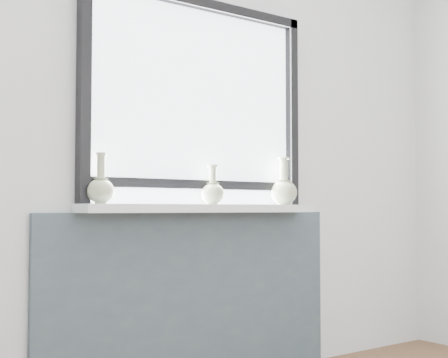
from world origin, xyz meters
TOP-DOWN VIEW (x-y plane):
  - back_wall at (0.00, 1.81)m, footprint 3.60×0.02m
  - apron_panel at (0.00, 1.78)m, footprint 1.70×0.03m
  - windowsill at (0.00, 1.71)m, footprint 1.32×0.18m
  - window at (0.00, 1.77)m, footprint 1.30×0.06m
  - vase_a at (-0.56, 1.71)m, footprint 0.12×0.12m
  - vase_b at (0.05, 1.71)m, footprint 0.12×0.12m
  - vase_c at (0.52, 1.71)m, footprint 0.15×0.15m

SIDE VIEW (x-z plane):
  - apron_panel at x=0.00m, z-range 0.00..0.86m
  - windowsill at x=0.00m, z-range 0.86..0.90m
  - vase_b at x=0.05m, z-range 0.86..1.06m
  - vase_a at x=-0.56m, z-range 0.86..1.08m
  - vase_c at x=0.52m, z-range 0.85..1.11m
  - back_wall at x=0.00m, z-range 0.00..2.60m
  - window at x=0.00m, z-range 0.92..1.97m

